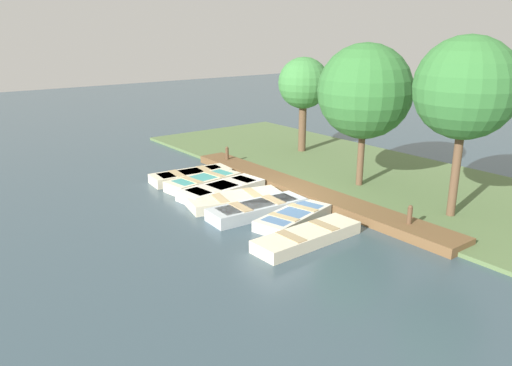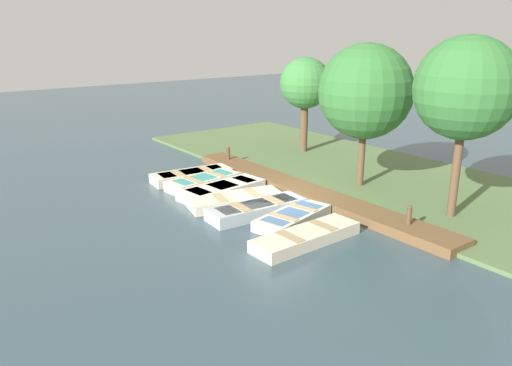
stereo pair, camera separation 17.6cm
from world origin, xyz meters
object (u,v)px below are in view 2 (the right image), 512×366
at_px(mooring_post_near, 228,156).
at_px(mooring_post_far, 409,220).
at_px(park_tree_left, 366,92).
at_px(park_tree_center, 466,89).
at_px(rowboat_6, 306,237).
at_px(rowboat_1, 204,182).
at_px(rowboat_2, 222,189).
at_px(park_tree_far_left, 305,84).
at_px(rowboat_4, 257,209).
at_px(rowboat_0, 192,175).
at_px(rowboat_3, 236,200).
at_px(rowboat_5, 293,217).

distance_m(mooring_post_near, mooring_post_far, 9.47).
xyz_separation_m(park_tree_left, park_tree_center, (0.17, 3.93, 0.47)).
bearing_deg(rowboat_6, rowboat_1, -95.27).
bearing_deg(rowboat_6, rowboat_2, -96.70).
bearing_deg(park_tree_center, rowboat_2, -55.27).
height_order(rowboat_6, park_tree_far_left, park_tree_far_left).
relative_size(rowboat_4, park_tree_center, 0.60).
relative_size(rowboat_0, park_tree_center, 0.58).
bearing_deg(rowboat_3, rowboat_4, 102.69).
distance_m(rowboat_2, park_tree_far_left, 7.84).
xyz_separation_m(rowboat_5, mooring_post_near, (-2.16, -6.80, 0.26)).
relative_size(rowboat_6, park_tree_far_left, 0.75).
xyz_separation_m(mooring_post_near, park_tree_center, (-2.01, 9.57, 3.65)).
bearing_deg(rowboat_0, rowboat_4, 92.21).
distance_m(rowboat_1, park_tree_left, 6.81).
bearing_deg(park_tree_center, park_tree_left, -92.46).
xyz_separation_m(rowboat_4, rowboat_5, (-0.48, 1.20, -0.03)).
bearing_deg(rowboat_4, mooring_post_near, -111.72).
bearing_deg(rowboat_3, rowboat_5, 114.32).
distance_m(rowboat_1, rowboat_3, 2.39).
bearing_deg(rowboat_3, mooring_post_near, -107.47).
bearing_deg(rowboat_4, rowboat_6, 88.78).
height_order(rowboat_1, rowboat_6, rowboat_1).
height_order(mooring_post_far, park_tree_left, park_tree_left).
xyz_separation_m(rowboat_5, park_tree_left, (-4.34, -1.16, 3.44)).
relative_size(rowboat_1, rowboat_4, 0.88).
bearing_deg(rowboat_1, park_tree_center, 113.81).
bearing_deg(rowboat_1, rowboat_0, -102.06).
xyz_separation_m(rowboat_4, mooring_post_near, (-2.64, -5.60, 0.23)).
bearing_deg(rowboat_6, rowboat_3, -95.09).
xyz_separation_m(rowboat_3, mooring_post_near, (-2.62, -4.38, 0.26)).
xyz_separation_m(rowboat_4, rowboat_6, (0.21, 2.58, -0.02)).
relative_size(rowboat_5, park_tree_left, 0.55).
xyz_separation_m(mooring_post_near, park_tree_left, (-2.18, 5.64, 3.18)).
xyz_separation_m(mooring_post_near, park_tree_far_left, (-4.17, 0.26, 2.87)).
bearing_deg(rowboat_0, park_tree_center, 122.40).
distance_m(rowboat_3, rowboat_6, 3.81).
bearing_deg(rowboat_0, rowboat_1, 90.31).
height_order(rowboat_1, rowboat_5, rowboat_1).
relative_size(rowboat_5, rowboat_6, 0.86).
xyz_separation_m(rowboat_0, mooring_post_far, (-2.36, 8.57, 0.24)).
bearing_deg(rowboat_0, rowboat_3, 91.27).
relative_size(rowboat_4, park_tree_left, 0.63).
bearing_deg(rowboat_5, rowboat_3, -93.04).
distance_m(rowboat_0, rowboat_6, 7.29).
height_order(rowboat_3, park_tree_center, park_tree_center).
distance_m(rowboat_6, mooring_post_near, 8.66).
bearing_deg(rowboat_3, rowboat_0, -80.92).
distance_m(rowboat_4, park_tree_far_left, 9.19).
bearing_deg(park_tree_center, rowboat_1, -59.45).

